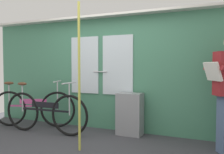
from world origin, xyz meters
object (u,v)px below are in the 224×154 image
Objects in this scene: bicycle_near_door at (45,112)px; trash_bin_by_wall at (130,114)px; handrail_pole at (79,77)px; bicycle_leaning_behind at (33,108)px.

bicycle_near_door reaches higher than trash_bin_by_wall.
bicycle_near_door is 1.52m from trash_bin_by_wall.
trash_bin_by_wall is 0.35× the size of handrail_pole.
bicycle_near_door reaches higher than bicycle_leaning_behind.
handrail_pole reaches higher than bicycle_leaning_behind.
trash_bin_by_wall is at bearing 69.07° from handrail_pole.
bicycle_leaning_behind is 0.77× the size of handrail_pole.
handrail_pole is at bearing -110.93° from trash_bin_by_wall.
trash_bin_by_wall is at bearing 17.42° from bicycle_near_door.
handrail_pole reaches higher than bicycle_near_door.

